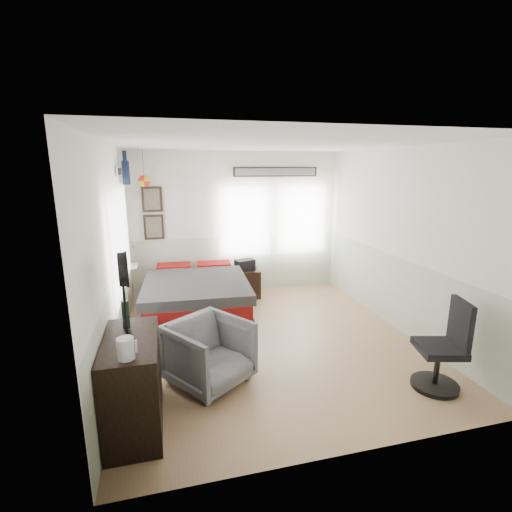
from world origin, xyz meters
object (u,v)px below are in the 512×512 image
(bed, at_px, (196,298))
(armchair, at_px, (209,353))
(dresser, at_px, (134,383))
(task_chair, at_px, (444,353))
(nightstand, at_px, (245,283))

(bed, relative_size, armchair, 2.78)
(bed, bearing_deg, dresser, -104.75)
(dresser, height_order, task_chair, task_chair)
(nightstand, relative_size, task_chair, 0.51)
(bed, distance_m, dresser, 2.59)
(dresser, bearing_deg, task_chair, -3.15)
(armchair, xyz_separation_m, nightstand, (1.02, 2.73, -0.11))
(armchair, distance_m, nightstand, 2.91)
(armchair, relative_size, task_chair, 0.79)
(task_chair, bearing_deg, nightstand, 127.74)
(bed, height_order, armchair, armchair)
(dresser, xyz_separation_m, nightstand, (1.80, 3.27, -0.18))
(dresser, distance_m, nightstand, 3.74)
(bed, xyz_separation_m, dresser, (-0.81, -2.46, 0.11))
(bed, height_order, nightstand, bed)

